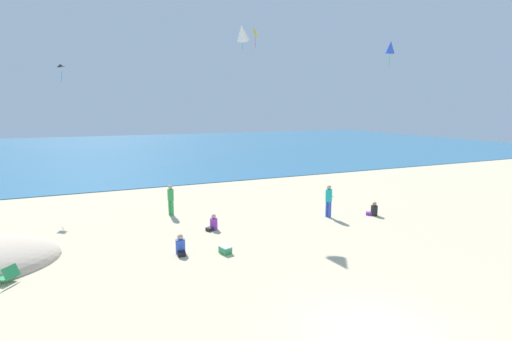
# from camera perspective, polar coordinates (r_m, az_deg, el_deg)

# --- Properties ---
(ground_plane) EXTENTS (120.00, 120.00, 0.00)m
(ground_plane) POSITION_cam_1_polar(r_m,az_deg,el_deg) (18.99, -2.81, -8.47)
(ground_plane) COLOR beige
(ocean_water) EXTENTS (120.00, 60.00, 0.05)m
(ocean_water) POSITION_cam_1_polar(r_m,az_deg,el_deg) (58.79, -17.23, 3.24)
(ocean_water) COLOR teal
(ocean_water) RESTS_ON ground_plane
(beach_chair_far_left) EXTENTS (0.84, 0.83, 0.59)m
(beach_chair_far_left) POSITION_cam_1_polar(r_m,az_deg,el_deg) (15.58, -33.57, -13.05)
(beach_chair_far_left) COLOR #2D9956
(beach_chair_far_left) RESTS_ON ground_plane
(cooler_box) EXTENTS (0.48, 0.59, 0.30)m
(cooler_box) POSITION_cam_1_polar(r_m,az_deg,el_deg) (15.64, -4.69, -11.88)
(cooler_box) COLOR #339956
(cooler_box) RESTS_ON ground_plane
(person_1) EXTENTS (0.66, 0.66, 0.77)m
(person_1) POSITION_cam_1_polar(r_m,az_deg,el_deg) (21.77, 17.42, -5.80)
(person_1) COLOR black
(person_1) RESTS_ON ground_plane
(person_3) EXTENTS (0.44, 0.44, 1.77)m
(person_3) POSITION_cam_1_polar(r_m,az_deg,el_deg) (20.65, 10.99, -4.24)
(person_3) COLOR blue
(person_3) RESTS_ON ground_plane
(person_4) EXTENTS (0.47, 0.47, 1.69)m
(person_4) POSITION_cam_1_polar(r_m,az_deg,el_deg) (21.20, -12.84, -4.07)
(person_4) COLOR green
(person_4) RESTS_ON ground_plane
(person_5) EXTENTS (0.69, 0.57, 0.77)m
(person_5) POSITION_cam_1_polar(r_m,az_deg,el_deg) (18.52, -6.53, -8.06)
(person_5) COLOR purple
(person_5) RESTS_ON ground_plane
(person_6) EXTENTS (0.42, 0.67, 0.81)m
(person_6) POSITION_cam_1_polar(r_m,az_deg,el_deg) (15.78, -11.39, -11.26)
(person_6) COLOR blue
(person_6) RESTS_ON ground_plane
(kite_white) EXTENTS (1.26, 1.26, 1.49)m
(kite_white) POSITION_cam_1_polar(r_m,az_deg,el_deg) (23.27, -2.07, 20.15)
(kite_white) COLOR white
(kite_black) EXTENTS (0.55, 0.63, 1.20)m
(kite_black) POSITION_cam_1_polar(r_m,az_deg,el_deg) (28.11, -27.59, 13.94)
(kite_black) COLOR black
(kite_yellow) EXTENTS (0.45, 1.03, 1.85)m
(kite_yellow) POSITION_cam_1_polar(r_m,az_deg,el_deg) (37.46, -0.10, 20.14)
(kite_yellow) COLOR yellow
(kite_blue) EXTENTS (0.81, 0.88, 1.51)m
(kite_blue) POSITION_cam_1_polar(r_m,az_deg,el_deg) (25.00, 19.73, 17.21)
(kite_blue) COLOR blue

